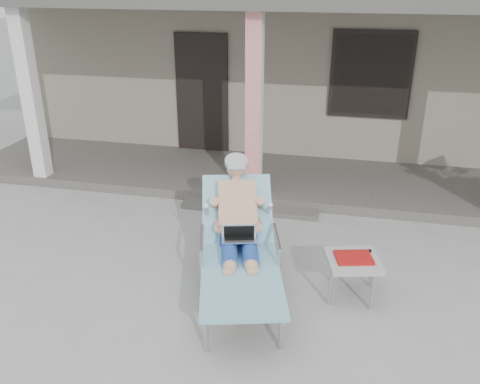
# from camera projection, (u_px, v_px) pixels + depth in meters

# --- Properties ---
(ground) EXTENTS (60.00, 60.00, 0.00)m
(ground) POSITION_uv_depth(u_px,v_px,m) (217.00, 280.00, 5.77)
(ground) COLOR #9E9E99
(ground) RESTS_ON ground
(house) EXTENTS (10.40, 5.40, 3.30)m
(house) POSITION_uv_depth(u_px,v_px,m) (293.00, 49.00, 10.91)
(house) COLOR gray
(house) RESTS_ON ground
(porch_deck) EXTENTS (10.00, 2.00, 0.15)m
(porch_deck) POSITION_uv_depth(u_px,v_px,m) (263.00, 177.00, 8.42)
(porch_deck) COLOR #605B56
(porch_deck) RESTS_ON ground
(porch_overhang) EXTENTS (10.00, 2.30, 2.85)m
(porch_overhang) POSITION_uv_depth(u_px,v_px,m) (266.00, 4.00, 7.28)
(porch_overhang) COLOR silver
(porch_overhang) RESTS_ON porch_deck
(porch_step) EXTENTS (2.00, 0.30, 0.07)m
(porch_step) POSITION_uv_depth(u_px,v_px,m) (249.00, 209.00, 7.41)
(porch_step) COLOR #605B56
(porch_step) RESTS_ON ground
(lounger) EXTENTS (1.29, 2.18, 1.37)m
(lounger) POSITION_uv_depth(u_px,v_px,m) (239.00, 218.00, 5.33)
(lounger) COLOR #B7B7BC
(lounger) RESTS_ON ground
(side_table) EXTENTS (0.65, 0.65, 0.48)m
(side_table) POSITION_uv_depth(u_px,v_px,m) (353.00, 262.00, 5.34)
(side_table) COLOR #AAA9A5
(side_table) RESTS_ON ground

